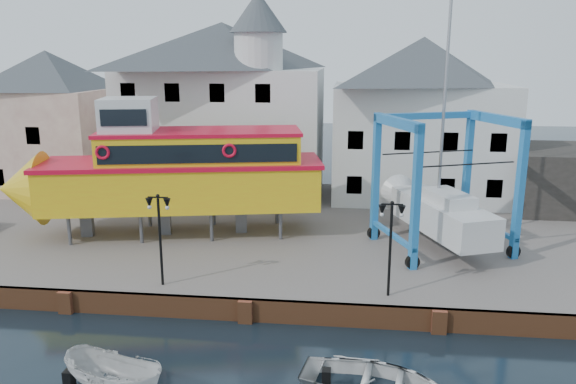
# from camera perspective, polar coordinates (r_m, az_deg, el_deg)

# --- Properties ---
(ground) EXTENTS (140.00, 140.00, 0.00)m
(ground) POSITION_cam_1_polar(r_m,az_deg,el_deg) (24.54, -4.31, -13.02)
(ground) COLOR black
(ground) RESTS_ON ground
(hardstanding) EXTENTS (44.00, 22.00, 1.00)m
(hardstanding) POSITION_cam_1_polar(r_m,az_deg,el_deg) (34.42, -0.89, -4.02)
(hardstanding) COLOR #645A55
(hardstanding) RESTS_ON ground
(quay_wall) EXTENTS (44.00, 0.47, 1.00)m
(quay_wall) POSITION_cam_1_polar(r_m,az_deg,el_deg) (24.41, -4.29, -11.87)
(quay_wall) COLOR brown
(quay_wall) RESTS_ON ground
(building_pink) EXTENTS (8.00, 7.00, 10.30)m
(building_pink) POSITION_cam_1_polar(r_m,az_deg,el_deg) (45.59, -22.89, 6.61)
(building_pink) COLOR tan
(building_pink) RESTS_ON hardstanding
(building_white_main) EXTENTS (14.00, 8.30, 14.00)m
(building_white_main) POSITION_cam_1_polar(r_m,az_deg,el_deg) (41.06, -6.40, 8.59)
(building_white_main) COLOR silver
(building_white_main) RESTS_ON hardstanding
(building_white_right) EXTENTS (12.00, 8.00, 11.20)m
(building_white_right) POSITION_cam_1_polar(r_m,az_deg,el_deg) (40.98, 13.26, 7.25)
(building_white_right) COLOR silver
(building_white_right) RESTS_ON hardstanding
(shed_dark) EXTENTS (8.00, 7.00, 4.00)m
(shed_dark) POSITION_cam_1_polar(r_m,az_deg,el_deg) (41.97, 26.97, 1.27)
(shed_dark) COLOR #272520
(shed_dark) RESTS_ON hardstanding
(lamp_post_left) EXTENTS (1.12, 0.32, 4.20)m
(lamp_post_left) POSITION_cam_1_polar(r_m,az_deg,el_deg) (25.11, -12.98, -2.47)
(lamp_post_left) COLOR black
(lamp_post_left) RESTS_ON hardstanding
(lamp_post_right) EXTENTS (1.12, 0.32, 4.20)m
(lamp_post_right) POSITION_cam_1_polar(r_m,az_deg,el_deg) (23.76, 10.45, -3.28)
(lamp_post_right) COLOR black
(lamp_post_right) RESTS_ON hardstanding
(tour_boat) EXTENTS (18.28, 7.67, 7.75)m
(tour_boat) POSITION_cam_1_polar(r_m,az_deg,el_deg) (32.22, -12.58, 2.05)
(tour_boat) COLOR #59595E
(tour_boat) RESTS_ON hardstanding
(travel_lift) EXTENTS (7.68, 9.17, 13.54)m
(travel_lift) POSITION_cam_1_polar(r_m,az_deg,el_deg) (31.15, 14.66, -1.12)
(travel_lift) COLOR #2066A2
(travel_lift) RESTS_ON hardstanding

